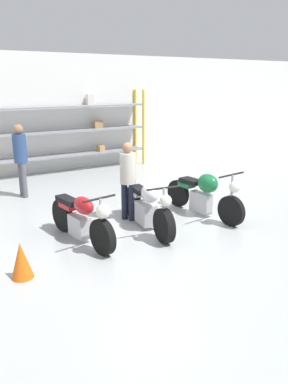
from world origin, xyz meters
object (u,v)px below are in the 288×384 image
at_px(motorcycle_green, 204,194).
at_px(person_near_rack, 128,175).
at_px(shelving_rack, 73,130).
at_px(motorcycle_red, 81,218).
at_px(person_browsing, 20,155).
at_px(motorcycle_white, 147,207).
at_px(traffic_cone, 21,260).

relative_size(motorcycle_green, person_near_rack, 1.34).
height_order(shelving_rack, person_near_rack, shelving_rack).
bearing_deg(person_near_rack, motorcycle_red, -4.59).
bearing_deg(person_browsing, motorcycle_red, 87.64).
bearing_deg(person_browsing, motorcycle_green, 125.23).
distance_m(shelving_rack, person_browsing, 2.98).
bearing_deg(motorcycle_white, traffic_cone, -67.09).
bearing_deg(shelving_rack, person_near_rack, -98.04).
height_order(motorcycle_white, person_browsing, person_browsing).
relative_size(motorcycle_red, motorcycle_white, 0.93).
height_order(shelving_rack, motorcycle_green, shelving_rack).
bearing_deg(motorcycle_green, shelving_rack, -178.09).
height_order(motorcycle_white, person_near_rack, person_near_rack).
distance_m(motorcycle_red, person_browsing, 3.38).
relative_size(motorcycle_green, traffic_cone, 3.91).
bearing_deg(traffic_cone, person_browsing, 75.80).
relative_size(motorcycle_green, person_browsing, 1.20).
height_order(motorcycle_red, person_browsing, person_browsing).
relative_size(shelving_rack, motorcycle_green, 2.34).
distance_m(motorcycle_white, motorcycle_green, 1.41).
bearing_deg(motorcycle_white, motorcycle_red, -84.47).
relative_size(shelving_rack, motorcycle_white, 2.37).
distance_m(motorcycle_green, traffic_cone, 4.04).
height_order(motorcycle_white, traffic_cone, motorcycle_white).
bearing_deg(person_browsing, person_near_rack, 111.91).
bearing_deg(motorcycle_green, person_near_rack, -118.99).
distance_m(person_near_rack, traffic_cone, 2.89).
xyz_separation_m(motorcycle_red, motorcycle_white, (1.33, -0.04, -0.01)).
distance_m(shelving_rack, motorcycle_red, 5.79).
relative_size(shelving_rack, person_near_rack, 3.13).
xyz_separation_m(shelving_rack, motorcycle_red, (-1.93, -5.39, -0.85)).
distance_m(motorcycle_red, motorcycle_white, 1.33).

